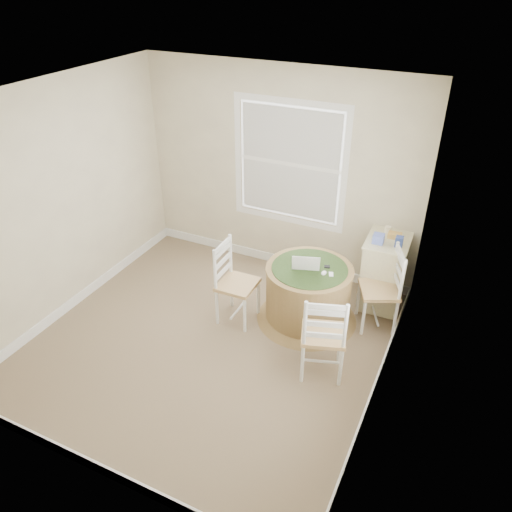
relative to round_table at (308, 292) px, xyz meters
The scene contains 14 objects.
room 1.30m from the round_table, 134.03° to the right, with size 3.64×3.64×2.64m.
round_table is the anchor object (origin of this frame).
chair_left 0.80m from the round_table, 154.78° to the right, with size 0.42×0.40×0.95m, color white, non-canonical shape.
chair_near 0.85m from the round_table, 60.01° to the right, with size 0.42×0.40×0.95m, color white, non-canonical shape.
chair_right 0.77m from the round_table, 17.86° to the left, with size 0.42×0.40×0.95m, color white, non-canonical shape.
laptop 0.34m from the round_table, behind, with size 0.37×0.35×0.21m.
mouse 0.36m from the round_table, 11.13° to the right, with size 0.05×0.09×0.03m, color white.
phone 0.40m from the round_table, ahead, with size 0.04×0.09×0.02m, color #B7BABF.
keys 0.37m from the round_table, 30.68° to the left, with size 0.06×0.05×0.03m, color black.
corner_chest 0.97m from the round_table, 45.67° to the left, with size 0.52×0.66×0.86m.
tissue_box 0.96m from the round_table, 43.55° to the left, with size 0.12×0.12×0.10m, color #6378E3.
box_yellow 1.18m from the round_table, 45.94° to the left, with size 0.15×0.10×0.06m, color gold.
box_blue 1.14m from the round_table, 34.19° to the left, with size 0.08×0.08×0.12m, color #324898.
cup_cream 1.17m from the round_table, 52.92° to the left, with size 0.07×0.07×0.09m, color beige.
Camera 1 is at (2.24, -3.55, 3.61)m, focal length 35.00 mm.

